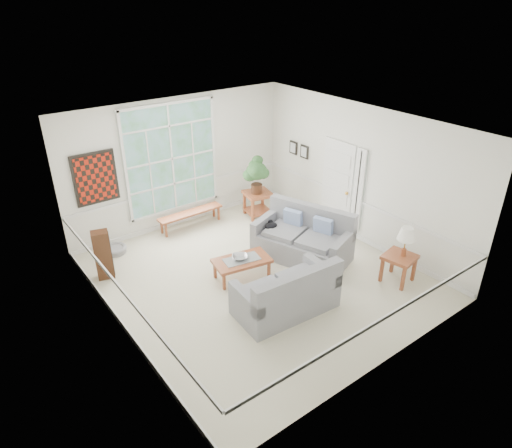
% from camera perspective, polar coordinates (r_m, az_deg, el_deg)
% --- Properties ---
extents(floor, '(5.50, 6.00, 0.01)m').
position_cam_1_polar(floor, '(9.07, 0.25, -6.57)').
color(floor, beige).
rests_on(floor, ground).
extents(ceiling, '(5.50, 6.00, 0.02)m').
position_cam_1_polar(ceiling, '(7.80, 0.30, 12.05)').
color(ceiling, white).
rests_on(ceiling, ground).
extents(wall_back, '(5.50, 0.02, 3.00)m').
position_cam_1_polar(wall_back, '(10.69, -9.56, 7.56)').
color(wall_back, white).
rests_on(wall_back, ground).
extents(wall_front, '(5.50, 0.02, 3.00)m').
position_cam_1_polar(wall_front, '(6.51, 16.55, -7.17)').
color(wall_front, white).
rests_on(wall_front, ground).
extents(wall_left, '(0.02, 6.00, 3.00)m').
position_cam_1_polar(wall_left, '(7.20, -17.49, -3.70)').
color(wall_left, white).
rests_on(wall_left, ground).
extents(wall_right, '(0.02, 6.00, 3.00)m').
position_cam_1_polar(wall_right, '(10.09, 12.90, 6.03)').
color(wall_right, white).
rests_on(wall_right, ground).
extents(window_back, '(2.30, 0.08, 2.40)m').
position_cam_1_polar(window_back, '(10.52, -10.49, 8.03)').
color(window_back, white).
rests_on(window_back, wall_back).
extents(entry_door, '(0.08, 0.90, 2.10)m').
position_cam_1_polar(entry_door, '(10.59, 10.08, 4.72)').
color(entry_door, white).
rests_on(entry_door, floor).
extents(door_sidelight, '(0.08, 0.26, 1.90)m').
position_cam_1_polar(door_sidelight, '(10.17, 12.67, 4.10)').
color(door_sidelight, white).
rests_on(door_sidelight, wall_right).
extents(wall_art, '(0.90, 0.06, 1.10)m').
position_cam_1_polar(wall_art, '(9.93, -19.43, 5.41)').
color(wall_art, '#63160C').
rests_on(wall_art, wall_back).
extents(wall_frame_near, '(0.04, 0.26, 0.32)m').
position_cam_1_polar(wall_frame_near, '(11.17, 6.02, 8.96)').
color(wall_frame_near, black).
rests_on(wall_frame_near, wall_right).
extents(wall_frame_far, '(0.04, 0.26, 0.32)m').
position_cam_1_polar(wall_frame_far, '(11.46, 4.66, 9.49)').
color(wall_frame_far, black).
rests_on(wall_frame_far, wall_right).
extents(loveseat_right, '(1.63, 2.18, 1.06)m').
position_cam_1_polar(loveseat_right, '(9.46, 5.82, -1.40)').
color(loveseat_right, gray).
rests_on(loveseat_right, floor).
extents(loveseat_front, '(1.83, 1.04, 0.96)m').
position_cam_1_polar(loveseat_front, '(7.96, 3.73, -7.88)').
color(loveseat_front, gray).
rests_on(loveseat_front, floor).
extents(coffee_table, '(1.18, 0.78, 0.41)m').
position_cam_1_polar(coffee_table, '(8.94, -1.77, -5.56)').
color(coffee_table, brown).
rests_on(coffee_table, floor).
extents(pewter_bowl, '(0.49, 0.49, 0.09)m').
position_cam_1_polar(pewter_bowl, '(8.83, -2.04, -4.12)').
color(pewter_bowl, '#A2A2A7').
rests_on(pewter_bowl, coffee_table).
extents(window_bench, '(1.61, 0.34, 0.38)m').
position_cam_1_polar(window_bench, '(10.92, -8.14, 0.60)').
color(window_bench, brown).
rests_on(window_bench, floor).
extents(end_table, '(0.74, 0.74, 0.63)m').
position_cam_1_polar(end_table, '(11.27, 0.23, 2.51)').
color(end_table, brown).
rests_on(end_table, floor).
extents(houseplant, '(0.62, 0.62, 0.92)m').
position_cam_1_polar(houseplant, '(10.94, 0.09, 6.13)').
color(houseplant, '#2E592C').
rests_on(houseplant, end_table).
extents(side_table, '(0.65, 0.65, 0.57)m').
position_cam_1_polar(side_table, '(9.20, 17.32, -5.30)').
color(side_table, brown).
rests_on(side_table, floor).
extents(table_lamp, '(0.36, 0.36, 0.58)m').
position_cam_1_polar(table_lamp, '(8.95, 18.18, -2.11)').
color(table_lamp, white).
rests_on(table_lamp, side_table).
extents(pet_bed, '(0.59, 0.59, 0.14)m').
position_cam_1_polar(pet_bed, '(10.26, -17.21, -3.07)').
color(pet_bed, gray).
rests_on(pet_bed, floor).
extents(floor_speaker, '(0.37, 0.32, 1.00)m').
position_cam_1_polar(floor_speaker, '(9.27, -18.59, -3.68)').
color(floor_speaker, '#391E10').
rests_on(floor_speaker, floor).
extents(cat, '(0.33, 0.27, 0.14)m').
position_cam_1_polar(cat, '(9.62, 1.89, -0.19)').
color(cat, black).
rests_on(cat, loveseat_right).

